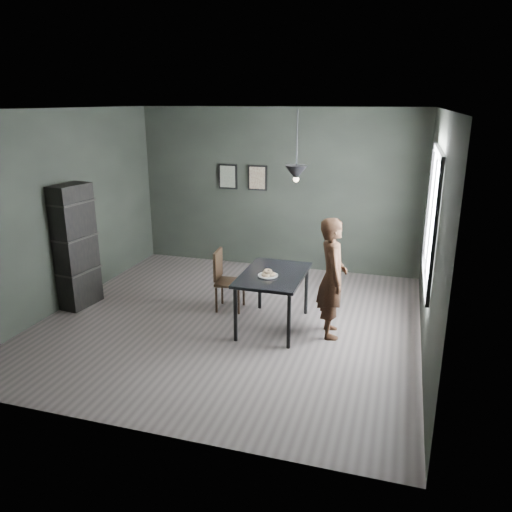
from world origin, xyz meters
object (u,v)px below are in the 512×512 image
(cafe_table, at_px, (273,279))
(white_plate, at_px, (268,276))
(woman, at_px, (332,278))
(pendant_lamp, at_px, (296,173))
(shelf_unit, at_px, (75,247))
(wood_chair, at_px, (225,276))

(cafe_table, distance_m, white_plate, 0.16)
(woman, distance_m, pendant_lamp, 1.38)
(white_plate, relative_size, pendant_lamp, 0.27)
(woman, distance_m, shelf_unit, 3.69)
(pendant_lamp, bearing_deg, woman, -12.17)
(white_plate, xyz_separation_m, woman, (0.80, 0.12, 0.02))
(cafe_table, bearing_deg, pendant_lamp, 21.80)
(white_plate, bearing_deg, cafe_table, 74.02)
(wood_chair, height_order, shelf_unit, shelf_unit)
(cafe_table, xyz_separation_m, woman, (0.77, -0.01, 0.10))
(wood_chair, height_order, pendant_lamp, pendant_lamp)
(white_plate, bearing_deg, woman, 8.41)
(woman, distance_m, wood_chair, 1.66)
(pendant_lamp, bearing_deg, wood_chair, 164.94)
(pendant_lamp, bearing_deg, white_plate, -141.30)
(white_plate, distance_m, pendant_lamp, 1.35)
(cafe_table, height_order, pendant_lamp, pendant_lamp)
(shelf_unit, relative_size, pendant_lamp, 2.07)
(white_plate, height_order, shelf_unit, shelf_unit)
(woman, height_order, wood_chair, woman)
(woman, relative_size, pendant_lamp, 1.79)
(white_plate, height_order, woman, woman)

